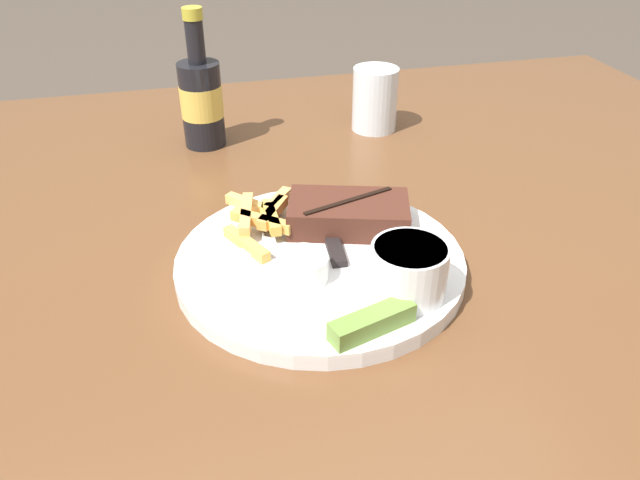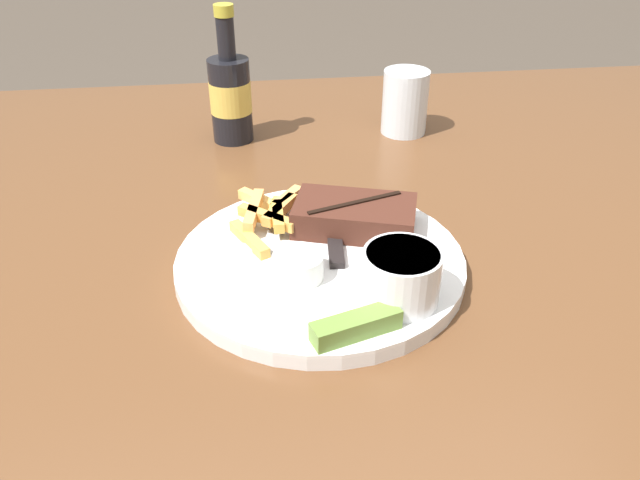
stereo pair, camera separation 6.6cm
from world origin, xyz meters
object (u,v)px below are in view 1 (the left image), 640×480
dinner_plate (320,262)px  pickle_spear (372,322)px  beer_bottle (201,99)px  dipping_sauce_cup (303,266)px  fork_utensil (244,252)px  drinking_glass (375,99)px  steak_portion (348,214)px  coleslaw_cup (409,268)px  knife_utensil (330,233)px

dinner_plate → pickle_spear: size_ratio=3.57×
pickle_spear → beer_bottle: (-0.11, 0.49, 0.04)m
dipping_sauce_cup → fork_utensil: (-0.05, 0.06, -0.01)m
pickle_spear → drinking_glass: (0.16, 0.49, 0.02)m
dinner_plate → fork_utensil: 0.08m
dinner_plate → beer_bottle: 0.38m
steak_portion → beer_bottle: size_ratio=0.75×
dipping_sauce_cup → drinking_glass: bearing=62.7°
beer_bottle → drinking_glass: beer_bottle is taller
steak_portion → coleslaw_cup: size_ratio=2.02×
steak_portion → pickle_spear: (-0.03, -0.18, -0.01)m
coleslaw_cup → fork_utensil: size_ratio=0.57×
knife_utensil → drinking_glass: drinking_glass is taller
coleslaw_cup → dipping_sauce_cup: bearing=152.9°
dipping_sauce_cup → dinner_plate: bearing=53.3°
pickle_spear → steak_portion: bearing=80.8°
coleslaw_cup → fork_utensil: coleslaw_cup is taller
beer_bottle → drinking_glass: 0.27m
dinner_plate → pickle_spear: bearing=-82.6°
dinner_plate → dipping_sauce_cup: 0.05m
drinking_glass → dinner_plate: bearing=-116.3°
knife_utensil → beer_bottle: size_ratio=0.82×
dipping_sauce_cup → drinking_glass: drinking_glass is taller
beer_bottle → drinking_glass: bearing=-0.8°
dipping_sauce_cup → fork_utensil: bearing=131.7°
dinner_plate → dipping_sauce_cup: (-0.03, -0.04, 0.02)m
pickle_spear → fork_utensil: size_ratio=0.66×
steak_portion → dipping_sauce_cup: 0.11m
drinking_glass → knife_utensil: bearing=-116.0°
drinking_glass → fork_utensil: bearing=-127.3°
dipping_sauce_cup → coleslaw_cup: bearing=-27.1°
dipping_sauce_cup → knife_utensil: bearing=57.3°
dinner_plate → pickle_spear: (0.02, -0.13, 0.02)m
fork_utensil → knife_utensil: (0.10, 0.01, 0.00)m
pickle_spear → drinking_glass: drinking_glass is taller
coleslaw_cup → drinking_glass: 0.46m
steak_portion → beer_bottle: beer_bottle is taller
coleslaw_cup → pickle_spear: (-0.05, -0.05, -0.02)m
knife_utensil → beer_bottle: beer_bottle is taller
coleslaw_cup → dipping_sauce_cup: 0.11m
fork_utensil → beer_bottle: size_ratio=0.65×
coleslaw_cup → knife_utensil: coleslaw_cup is taller
dinner_plate → dipping_sauce_cup: bearing=-126.7°
dipping_sauce_cup → pickle_spear: dipping_sauce_cup is taller
dinner_plate → knife_utensil: bearing=61.5°
dinner_plate → steak_portion: 0.07m
dipping_sauce_cup → beer_bottle: bearing=99.1°
pickle_spear → knife_utensil: (0.00, 0.17, -0.01)m
dinner_plate → beer_bottle: bearing=104.0°
dinner_plate → steak_portion: size_ratio=2.04×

